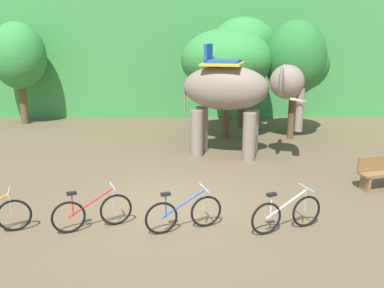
# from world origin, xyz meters

# --- Properties ---
(ground_plane) EXTENTS (80.00, 80.00, 0.00)m
(ground_plane) POSITION_xyz_m (0.00, 0.00, 0.00)
(ground_plane) COLOR brown
(foliage_hedge) EXTENTS (36.00, 6.00, 6.17)m
(foliage_hedge) POSITION_xyz_m (0.00, 14.16, 3.08)
(foliage_hedge) COLOR #3D8E42
(foliage_hedge) RESTS_ON ground
(tree_center_right) EXTENTS (2.46, 2.46, 4.68)m
(tree_center_right) POSITION_xyz_m (-7.17, 9.82, 3.14)
(tree_center_right) COLOR brown
(tree_center_right) RESTS_ON ground
(tree_far_right) EXTENTS (3.57, 3.57, 4.33)m
(tree_far_right) POSITION_xyz_m (2.06, 6.90, 3.10)
(tree_far_right) COLOR brown
(tree_far_right) RESTS_ON ground
(tree_left) EXTENTS (2.84, 2.84, 4.84)m
(tree_left) POSITION_xyz_m (2.98, 9.02, 3.63)
(tree_left) COLOR brown
(tree_left) RESTS_ON ground
(tree_center) EXTENTS (2.38, 2.38, 4.63)m
(tree_center) POSITION_xyz_m (4.69, 6.73, 3.18)
(tree_center) COLOR brown
(tree_center) RESTS_ON ground
(tree_center_left) EXTENTS (2.49, 2.49, 3.93)m
(tree_center_left) POSITION_xyz_m (5.17, 7.89, 2.83)
(tree_center_left) COLOR brown
(tree_center_left) RESTS_ON ground
(elephant) EXTENTS (4.24, 2.60, 3.78)m
(elephant) POSITION_xyz_m (2.11, 4.29, 2.20)
(elephant) COLOR gray
(elephant) RESTS_ON ground
(bike_red) EXTENTS (1.61, 0.76, 0.92)m
(bike_red) POSITION_xyz_m (-1.56, -1.18, 0.39)
(bike_red) COLOR black
(bike_red) RESTS_ON ground
(bike_blue) EXTENTS (1.63, 0.70, 0.92)m
(bike_blue) POSITION_xyz_m (0.39, -1.28, 0.39)
(bike_blue) COLOR black
(bike_blue) RESTS_ON ground
(bike_white) EXTENTS (1.62, 0.73, 0.92)m
(bike_white) POSITION_xyz_m (2.57, -1.33, 0.39)
(bike_white) COLOR black
(bike_white) RESTS_ON ground
(wooden_bench) EXTENTS (1.56, 0.78, 0.89)m
(wooden_bench) POSITION_xyz_m (5.81, 1.15, 0.48)
(wooden_bench) COLOR brown
(wooden_bench) RESTS_ON ground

